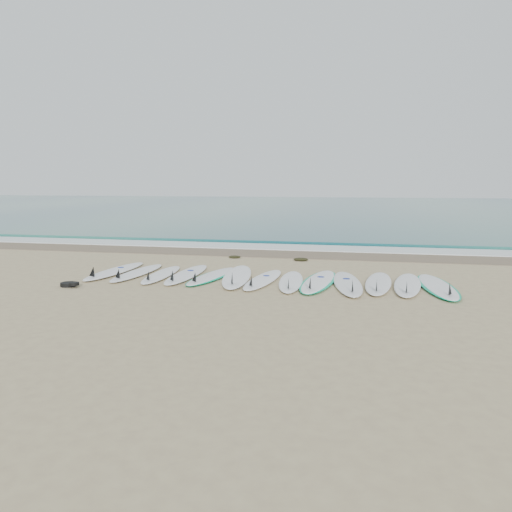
% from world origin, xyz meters
% --- Properties ---
extents(ground, '(120.00, 120.00, 0.00)m').
position_xyz_m(ground, '(0.00, 0.00, 0.00)').
color(ground, tan).
extents(ocean, '(120.00, 55.00, 0.03)m').
position_xyz_m(ocean, '(0.00, 32.50, 0.01)').
color(ocean, '#22615F').
rests_on(ocean, ground).
extents(wet_sand_band, '(120.00, 1.80, 0.01)m').
position_xyz_m(wet_sand_band, '(0.00, 4.10, 0.01)').
color(wet_sand_band, brown).
rests_on(wet_sand_band, ground).
extents(foam_band, '(120.00, 1.40, 0.04)m').
position_xyz_m(foam_band, '(0.00, 5.50, 0.02)').
color(foam_band, silver).
rests_on(foam_band, ground).
extents(wave_crest, '(120.00, 1.00, 0.10)m').
position_xyz_m(wave_crest, '(0.00, 7.00, 0.05)').
color(wave_crest, '#22615F').
rests_on(wave_crest, ground).
extents(surfboard_0, '(0.65, 2.61, 0.33)m').
position_xyz_m(surfboard_0, '(-3.66, 0.08, 0.06)').
color(surfboard_0, white).
rests_on(surfboard_0, ground).
extents(surfboard_1, '(0.58, 2.44, 0.31)m').
position_xyz_m(surfboard_1, '(-3.04, -0.00, 0.05)').
color(surfboard_1, white).
rests_on(surfboard_1, ground).
extents(surfboard_2, '(0.63, 2.34, 0.30)m').
position_xyz_m(surfboard_2, '(-2.40, -0.08, 0.05)').
color(surfboard_2, white).
rests_on(surfboard_2, ground).
extents(surfboard_3, '(0.59, 2.60, 0.33)m').
position_xyz_m(surfboard_3, '(-1.83, 0.04, 0.06)').
color(surfboard_3, white).
rests_on(surfboard_3, ground).
extents(surfboard_4, '(0.87, 2.42, 0.30)m').
position_xyz_m(surfboard_4, '(-1.22, 0.01, 0.04)').
color(surfboard_4, silver).
rests_on(surfboard_4, ground).
extents(surfboard_5, '(1.03, 2.93, 0.37)m').
position_xyz_m(surfboard_5, '(-0.63, 0.02, 0.06)').
color(surfboard_5, white).
rests_on(surfboard_5, ground).
extents(surfboard_6, '(0.70, 2.48, 0.31)m').
position_xyz_m(surfboard_6, '(0.00, -0.19, 0.05)').
color(surfboard_6, white).
rests_on(surfboard_6, ground).
extents(surfboard_7, '(0.71, 2.44, 0.31)m').
position_xyz_m(surfboard_7, '(0.63, -0.25, 0.05)').
color(surfboard_7, white).
rests_on(surfboard_7, ground).
extents(surfboard_8, '(0.86, 2.72, 0.34)m').
position_xyz_m(surfboard_8, '(1.20, -0.10, 0.05)').
color(surfboard_8, white).
rests_on(surfboard_8, ground).
extents(surfboard_9, '(0.89, 2.73, 0.34)m').
position_xyz_m(surfboard_9, '(1.83, -0.23, 0.06)').
color(surfboard_9, white).
rests_on(surfboard_9, ground).
extents(surfboard_10, '(0.70, 2.58, 0.33)m').
position_xyz_m(surfboard_10, '(2.45, -0.05, 0.06)').
color(surfboard_10, white).
rests_on(surfboard_10, ground).
extents(surfboard_11, '(0.79, 2.62, 0.33)m').
position_xyz_m(surfboard_11, '(3.03, -0.08, 0.06)').
color(surfboard_11, white).
rests_on(surfboard_11, ground).
extents(surfboard_12, '(0.87, 2.70, 0.34)m').
position_xyz_m(surfboard_12, '(3.62, -0.10, 0.05)').
color(surfboard_12, white).
rests_on(surfboard_12, ground).
extents(seaweed_near, '(0.35, 0.27, 0.07)m').
position_xyz_m(seaweed_near, '(-1.46, 3.02, 0.03)').
color(seaweed_near, black).
rests_on(seaweed_near, ground).
extents(seaweed_far, '(0.41, 0.32, 0.08)m').
position_xyz_m(seaweed_far, '(0.45, 2.92, 0.04)').
color(seaweed_far, black).
rests_on(seaweed_far, ground).
extents(leash_coil, '(0.46, 0.36, 0.11)m').
position_xyz_m(leash_coil, '(-3.81, -1.51, 0.05)').
color(leash_coil, black).
rests_on(leash_coil, ground).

